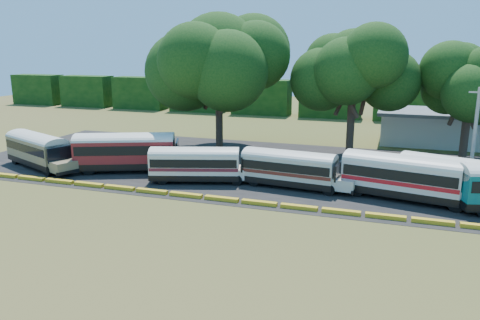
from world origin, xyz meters
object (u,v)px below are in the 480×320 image
(bus_beige, at_px, (39,148))
(bus_white_red, at_px, (404,175))
(bus_red, at_px, (128,150))
(tree_west, at_px, (219,57))
(bus_cream_west, at_px, (197,162))

(bus_beige, xyz_separation_m, bus_white_red, (33.52, 0.95, 0.06))
(bus_red, relative_size, tree_west, 0.75)
(bus_red, relative_size, bus_white_red, 1.04)
(bus_white_red, distance_m, tree_west, 24.25)
(bus_beige, relative_size, bus_white_red, 0.94)
(bus_red, distance_m, tree_west, 14.61)
(bus_beige, relative_size, bus_cream_west, 1.07)
(bus_red, bearing_deg, tree_west, 43.07)
(bus_cream_west, bearing_deg, tree_west, 85.18)
(bus_cream_west, xyz_separation_m, bus_white_red, (16.93, 0.67, 0.23))
(bus_beige, bearing_deg, bus_cream_west, 24.06)
(bus_beige, xyz_separation_m, bus_cream_west, (16.60, 0.28, -0.17))
(bus_white_red, bearing_deg, bus_red, -169.66)
(bus_cream_west, distance_m, tree_west, 15.21)
(bus_cream_west, bearing_deg, bus_white_red, -14.89)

